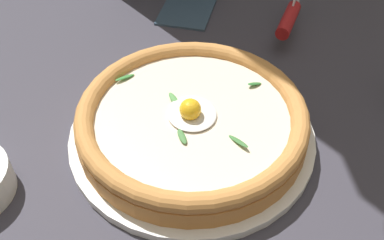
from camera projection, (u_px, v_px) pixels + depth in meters
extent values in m
cube|color=#393641|center=(173.00, 146.00, 0.60)|extent=(2.40, 2.40, 0.03)
cylinder|color=white|center=(192.00, 134.00, 0.58)|extent=(0.32, 0.32, 0.01)
cylinder|color=#CF8641|center=(192.00, 124.00, 0.57)|extent=(0.29, 0.29, 0.03)
torus|color=#CD8844|center=(192.00, 114.00, 0.56)|extent=(0.29, 0.29, 0.02)
cylinder|color=#F3E0C4|center=(192.00, 116.00, 0.56)|extent=(0.25, 0.25, 0.00)
ellipsoid|color=white|center=(192.00, 113.00, 0.56)|extent=(0.07, 0.06, 0.01)
sphere|color=yellow|center=(190.00, 109.00, 0.55)|extent=(0.03, 0.03, 0.03)
ellipsoid|color=#457E40|center=(181.00, 137.00, 0.53)|extent=(0.03, 0.01, 0.00)
ellipsoid|color=#3B8B3D|center=(125.00, 77.00, 0.61)|extent=(0.01, 0.03, 0.01)
ellipsoid|color=#317535|center=(255.00, 84.00, 0.60)|extent=(0.01, 0.02, 0.01)
ellipsoid|color=#407B3C|center=(238.00, 141.00, 0.52)|extent=(0.03, 0.02, 0.01)
ellipsoid|color=#539A4C|center=(175.00, 101.00, 0.57)|extent=(0.03, 0.01, 0.01)
cylinder|color=silver|center=(297.00, 1.00, 0.76)|extent=(0.06, 0.06, 0.08)
cylinder|color=silver|center=(296.00, 4.00, 0.75)|extent=(0.02, 0.02, 0.01)
cylinder|color=#AB1A1D|center=(288.00, 20.00, 0.72)|extent=(0.08, 0.08, 0.02)
cube|color=#30455A|center=(189.00, 6.00, 0.82)|extent=(0.17, 0.15, 0.01)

